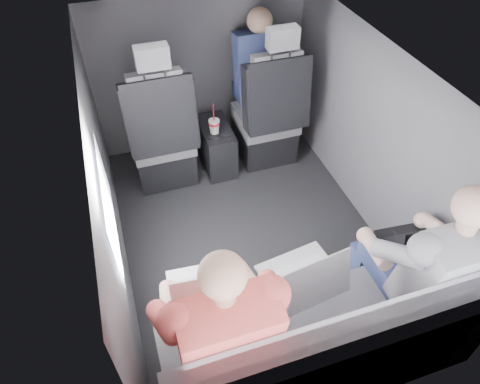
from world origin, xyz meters
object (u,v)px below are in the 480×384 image
object	(u,v)px
front_seat_right	(268,120)
center_console	(216,146)
laptop_white	(205,289)
passenger_rear_right	(423,263)
rear_bench	(317,345)
passenger_rear_left	(219,324)
laptop_silver	(305,276)
soda_cup	(214,126)
laptop_black	(416,243)
passenger_front_right	(258,68)
front_seat_left	(162,140)

from	to	relation	value
front_seat_right	center_console	world-z (taller)	front_seat_right
laptop_white	passenger_rear_right	world-z (taller)	passenger_rear_right
rear_bench	passenger_rear_left	bearing A→B (deg)	169.23
laptop_silver	passenger_rear_right	distance (m)	0.63
soda_cup	passenger_rear_left	world-z (taller)	passenger_rear_left
laptop_silver	laptop_black	bearing A→B (deg)	1.00
laptop_white	passenger_rear_right	distance (m)	1.14
rear_bench	laptop_black	size ratio (longest dim) A/B	4.65
passenger_rear_right	passenger_front_right	bearing A→B (deg)	94.58
front_seat_left	soda_cup	size ratio (longest dim) A/B	4.62
passenger_rear_right	passenger_front_right	size ratio (longest dim) A/B	1.55
laptop_white	passenger_rear_right	xyz separation A→B (m)	(1.12, -0.21, 0.01)
front_seat_right	center_console	distance (m)	0.49
center_console	rear_bench	size ratio (longest dim) A/B	0.30
rear_bench	passenger_rear_right	distance (m)	0.70
front_seat_right	rear_bench	size ratio (longest dim) A/B	0.79
front_seat_right	front_seat_left	bearing A→B (deg)	180.00
laptop_silver	front_seat_right	bearing A→B (deg)	74.78
soda_cup	laptop_silver	distance (m)	1.65
front_seat_right	passenger_front_right	distance (m)	0.44
front_seat_right	laptop_silver	world-z (taller)	front_seat_right
front_seat_right	laptop_black	distance (m)	1.70
laptop_white	laptop_silver	xyz separation A→B (m)	(0.50, -0.09, 0.00)
rear_bench	laptop_black	world-z (taller)	rear_bench
passenger_rear_right	passenger_front_right	world-z (taller)	passenger_rear_right
front_seat_left	center_console	size ratio (longest dim) A/B	2.64
passenger_front_right	laptop_silver	bearing A→B (deg)	-103.12
front_seat_right	laptop_black	size ratio (longest dim) A/B	3.68
laptop_silver	laptop_black	distance (m)	0.68
passenger_rear_right	rear_bench	bearing A→B (deg)	-171.19
center_console	passenger_rear_left	bearing A→B (deg)	-105.06
laptop_white	laptop_silver	size ratio (longest dim) A/B	0.87
laptop_white	laptop_black	xyz separation A→B (m)	(1.18, -0.07, -0.00)
passenger_rear_right	passenger_front_right	xyz separation A→B (m)	(-0.17, 2.07, 0.11)
laptop_black	passenger_front_right	bearing A→B (deg)	96.62
front_seat_left	laptop_black	size ratio (longest dim) A/B	3.68
center_console	passenger_rear_right	world-z (taller)	passenger_rear_right
passenger_rear_left	passenger_front_right	world-z (taller)	passenger_rear_left
passenger_rear_left	passenger_front_right	bearing A→B (deg)	65.49
soda_cup	laptop_black	bearing A→B (deg)	-66.88
front_seat_right	laptop_black	xyz separation A→B (m)	(0.22, -1.67, 0.23)
passenger_rear_left	laptop_silver	bearing A→B (deg)	14.15
rear_bench	laptop_silver	distance (m)	0.40
front_seat_left	passenger_rear_right	world-z (taller)	front_seat_left
front_seat_left	rear_bench	distance (m)	1.96
front_seat_left	rear_bench	size ratio (longest dim) A/B	0.79
passenger_rear_left	passenger_rear_right	xyz separation A→B (m)	(1.11, 0.00, -0.00)
soda_cup	passenger_rear_right	bearing A→B (deg)	-70.14
soda_cup	laptop_white	bearing A→B (deg)	-107.19
laptop_black	passenger_rear_right	world-z (taller)	passenger_rear_right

